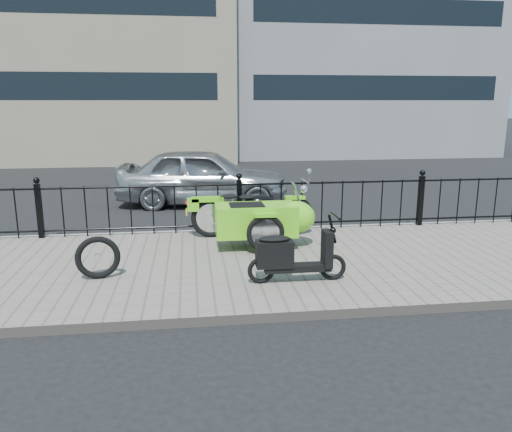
{
  "coord_description": "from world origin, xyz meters",
  "views": [
    {
      "loc": [
        -0.87,
        -7.6,
        2.47
      ],
      "look_at": [
        0.12,
        -0.1,
        0.72
      ],
      "focal_mm": 35.0,
      "sensor_mm": 36.0,
      "label": 1
    }
  ],
  "objects": [
    {
      "name": "scooter",
      "position": [
        0.41,
        -1.44,
        0.47
      ],
      "size": [
        1.34,
        0.39,
        0.9
      ],
      "color": "black",
      "rests_on": "sidewalk"
    },
    {
      "name": "iron_fence",
      "position": [
        0.0,
        1.3,
        0.59
      ],
      "size": [
        14.11,
        0.11,
        1.08
      ],
      "color": "black",
      "rests_on": "sidewalk"
    },
    {
      "name": "sedan_car",
      "position": [
        -0.57,
        4.41,
        0.69
      ],
      "size": [
        4.22,
        2.12,
        1.38
      ],
      "primitive_type": "imported",
      "rotation": [
        0.0,
        0.0,
        1.45
      ],
      "color": "#A4A6AB",
      "rests_on": "ground"
    },
    {
      "name": "curb",
      "position": [
        0.0,
        1.44,
        0.06
      ],
      "size": [
        30.0,
        0.1,
        0.12
      ],
      "primitive_type": "cube",
      "color": "gray",
      "rests_on": "ground"
    },
    {
      "name": "building_tan",
      "position": [
        -6.0,
        15.99,
        6.0
      ],
      "size": [
        14.0,
        8.01,
        12.0
      ],
      "color": "gray",
      "rests_on": "ground"
    },
    {
      "name": "spare_tire",
      "position": [
        -2.14,
        -0.97,
        0.42
      ],
      "size": [
        0.6,
        0.19,
        0.59
      ],
      "primitive_type": "torus",
      "rotation": [
        1.57,
        0.0,
        0.19
      ],
      "color": "black",
      "rests_on": "sidewalk"
    },
    {
      "name": "motorcycle_sidecar",
      "position": [
        0.34,
        0.33,
        0.59
      ],
      "size": [
        2.28,
        1.48,
        0.98
      ],
      "color": "black",
      "rests_on": "sidewalk"
    },
    {
      "name": "ground",
      "position": [
        0.0,
        0.0,
        0.0
      ],
      "size": [
        120.0,
        120.0,
        0.0
      ],
      "primitive_type": "plane",
      "color": "black",
      "rests_on": "ground"
    },
    {
      "name": "sidewalk",
      "position": [
        0.0,
        -0.5,
        0.06
      ],
      "size": [
        30.0,
        3.8,
        0.12
      ],
      "primitive_type": "cube",
      "color": "slate",
      "rests_on": "ground"
    }
  ]
}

